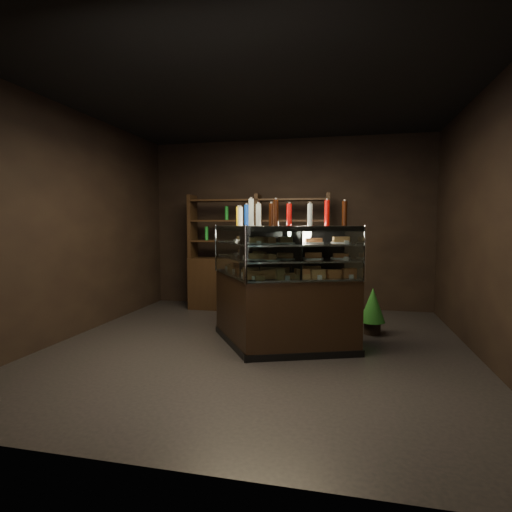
{
  "coord_description": "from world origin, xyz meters",
  "views": [
    {
      "loc": [
        1.01,
        -4.64,
        1.49
      ],
      "look_at": [
        -0.01,
        -0.07,
        1.12
      ],
      "focal_mm": 28.0,
      "sensor_mm": 36.0,
      "label": 1
    }
  ],
  "objects": [
    {
      "name": "display_case",
      "position": [
        0.21,
        0.07,
        0.49
      ],
      "size": [
        1.98,
        1.51,
        1.48
      ],
      "rotation": [
        0.0,
        0.0,
        -0.33
      ],
      "color": "black",
      "rests_on": "ground"
    },
    {
      "name": "room_shell",
      "position": [
        0.0,
        0.0,
        1.94
      ],
      "size": [
        5.02,
        5.02,
        3.01
      ],
      "color": "black",
      "rests_on": "ground"
    },
    {
      "name": "potted_conifer",
      "position": [
        1.39,
        0.91,
        0.41
      ],
      "size": [
        0.34,
        0.34,
        0.72
      ],
      "rotation": [
        0.0,
        0.0,
        0.21
      ],
      "color": "black",
      "rests_on": "ground"
    },
    {
      "name": "bottles_top",
      "position": [
        0.21,
        0.07,
        1.62
      ],
      "size": [
        1.45,
        1.0,
        0.3
      ],
      "color": "#D8590A",
      "rests_on": "display_case"
    },
    {
      "name": "back_shelving",
      "position": [
        -0.45,
        2.05,
        0.61
      ],
      "size": [
        2.43,
        0.49,
        2.0
      ],
      "rotation": [
        0.0,
        0.0,
        0.03
      ],
      "color": "black",
      "rests_on": "ground"
    },
    {
      "name": "food_display",
      "position": [
        0.2,
        0.06,
        1.11
      ],
      "size": [
        1.61,
        1.14,
        0.46
      ],
      "color": "#C98048",
      "rests_on": "display_case"
    },
    {
      "name": "ground",
      "position": [
        0.0,
        0.0,
        0.0
      ],
      "size": [
        5.0,
        5.0,
        0.0
      ],
      "primitive_type": "plane",
      "color": "black",
      "rests_on": "ground"
    }
  ]
}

